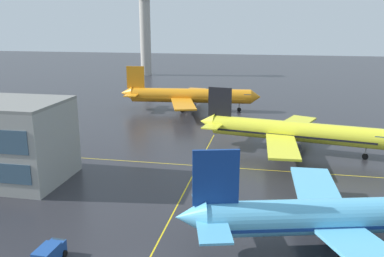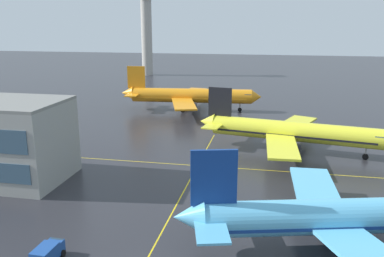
{
  "view_description": "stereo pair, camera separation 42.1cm",
  "coord_description": "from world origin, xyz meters",
  "px_view_note": "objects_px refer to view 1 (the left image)",
  "views": [
    {
      "loc": [
        12.27,
        -35.75,
        25.56
      ],
      "look_at": [
        -3.03,
        43.62,
        4.34
      ],
      "focal_mm": 38.05,
      "sensor_mm": 36.0,
      "label": 1
    },
    {
      "loc": [
        12.69,
        -35.67,
        25.56
      ],
      "look_at": [
        -3.03,
        43.62,
        4.34
      ],
      "focal_mm": 38.05,
      "sensor_mm": 36.0,
      "label": 2
    }
  ],
  "objects_px": {
    "airliner_third_row": "(189,96)",
    "service_truck_red_van": "(50,253)",
    "airliner_second_row": "(291,131)",
    "airliner_front_gate": "(349,216)",
    "control_tower": "(145,25)"
  },
  "relations": [
    {
      "from": "airliner_third_row",
      "to": "service_truck_red_van",
      "type": "relative_size",
      "value": 9.97
    },
    {
      "from": "airliner_second_row",
      "to": "airliner_front_gate",
      "type": "bearing_deg",
      "value": -82.49
    },
    {
      "from": "airliner_third_row",
      "to": "service_truck_red_van",
      "type": "xyz_separation_m",
      "value": [
        0.67,
        -80.47,
        -3.25
      ]
    },
    {
      "from": "airliner_second_row",
      "to": "airliner_third_row",
      "type": "xyz_separation_m",
      "value": [
        -28.06,
        34.85,
        0.22
      ]
    },
    {
      "from": "service_truck_red_van",
      "to": "airliner_third_row",
      "type": "bearing_deg",
      "value": 90.47
    },
    {
      "from": "airliner_second_row",
      "to": "control_tower",
      "type": "xyz_separation_m",
      "value": [
        -65.33,
        113.17,
        19.87
      ]
    },
    {
      "from": "service_truck_red_van",
      "to": "airliner_front_gate",
      "type": "bearing_deg",
      "value": 15.31
    },
    {
      "from": "airliner_front_gate",
      "to": "service_truck_red_van",
      "type": "xyz_separation_m",
      "value": [
        -32.25,
        -8.83,
        -3.08
      ]
    },
    {
      "from": "airliner_front_gate",
      "to": "control_tower",
      "type": "bearing_deg",
      "value": 115.08
    },
    {
      "from": "airliner_second_row",
      "to": "airliner_third_row",
      "type": "height_order",
      "value": "airliner_third_row"
    },
    {
      "from": "airliner_second_row",
      "to": "service_truck_red_van",
      "type": "distance_m",
      "value": 53.3
    },
    {
      "from": "control_tower",
      "to": "airliner_third_row",
      "type": "bearing_deg",
      "value": -64.55
    },
    {
      "from": "airliner_second_row",
      "to": "control_tower",
      "type": "relative_size",
      "value": 0.94
    },
    {
      "from": "airliner_second_row",
      "to": "airliner_third_row",
      "type": "distance_m",
      "value": 44.74
    },
    {
      "from": "airliner_front_gate",
      "to": "airliner_third_row",
      "type": "xyz_separation_m",
      "value": [
        -32.91,
        71.64,
        0.17
      ]
    }
  ]
}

